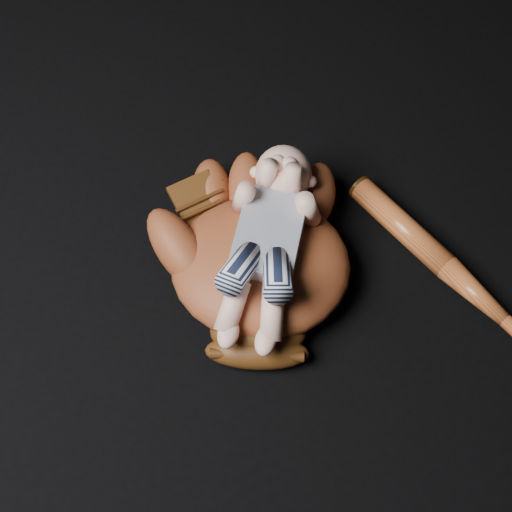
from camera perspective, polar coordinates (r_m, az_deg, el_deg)
name	(u,v)px	position (r m, az deg, el deg)	size (l,w,h in m)	color
baseball_glove	(261,261)	(1.30, 0.34, -0.36)	(0.37, 0.43, 0.13)	maroon
newborn_baby	(266,246)	(1.25, 0.70, 0.71)	(0.17, 0.37, 0.15)	#F3B59C
baseball_bat	(459,278)	(1.38, 14.53, -1.56)	(0.05, 0.49, 0.05)	#B24F22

